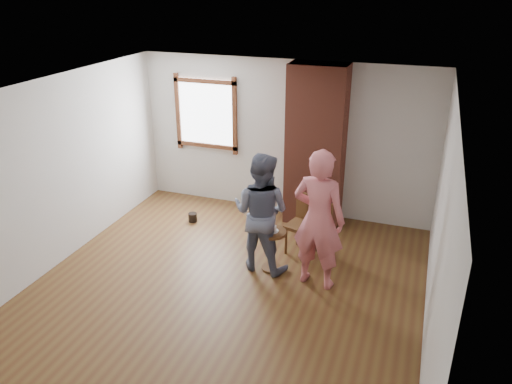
# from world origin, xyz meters

# --- Properties ---
(ground) EXTENTS (5.50, 5.50, 0.00)m
(ground) POSITION_xyz_m (0.00, 0.00, 0.00)
(ground) COLOR brown
(ground) RESTS_ON ground
(room_shell) EXTENTS (5.04, 5.52, 2.62)m
(room_shell) POSITION_xyz_m (-0.06, 0.61, 1.81)
(room_shell) COLOR silver
(room_shell) RESTS_ON ground
(brick_chimney) EXTENTS (0.90, 0.50, 2.60)m
(brick_chimney) POSITION_xyz_m (0.60, 2.50, 1.30)
(brick_chimney) COLOR brown
(brick_chimney) RESTS_ON ground
(stoneware_crock) EXTENTS (0.40, 0.40, 0.40)m
(stoneware_crock) POSITION_xyz_m (-0.44, 2.40, 0.20)
(stoneware_crock) COLOR tan
(stoneware_crock) RESTS_ON ground
(dark_pot) EXTENTS (0.19, 0.19, 0.15)m
(dark_pot) POSITION_xyz_m (-1.28, 1.77, 0.07)
(dark_pot) COLOR black
(dark_pot) RESTS_ON ground
(dining_chair_left) EXTENTS (0.50, 0.50, 0.88)m
(dining_chair_left) POSITION_xyz_m (0.72, 1.46, 0.49)
(dining_chair_left) COLOR brown
(dining_chair_left) RESTS_ON ground
(dining_chair_right) EXTENTS (0.39, 0.39, 0.82)m
(dining_chair_right) POSITION_xyz_m (0.93, 1.37, 0.46)
(dining_chair_right) COLOR brown
(dining_chair_right) RESTS_ON ground
(side_table) EXTENTS (0.40, 0.40, 0.60)m
(side_table) POSITION_xyz_m (0.42, 0.81, 0.40)
(side_table) COLOR brown
(side_table) RESTS_ON ground
(cake_plate) EXTENTS (0.18, 0.18, 0.01)m
(cake_plate) POSITION_xyz_m (0.42, 0.81, 0.60)
(cake_plate) COLOR white
(cake_plate) RESTS_ON side_table
(cake_slice) EXTENTS (0.08, 0.07, 0.06)m
(cake_slice) POSITION_xyz_m (0.43, 0.81, 0.64)
(cake_slice) COLOR white
(cake_slice) RESTS_ON cake_plate
(man) EXTENTS (0.90, 0.74, 1.69)m
(man) POSITION_xyz_m (0.26, 0.83, 0.85)
(man) COLOR #151F3C
(man) RESTS_ON ground
(person_pink) EXTENTS (0.74, 0.54, 1.89)m
(person_pink) POSITION_xyz_m (1.08, 0.68, 0.95)
(person_pink) COLOR #D56A71
(person_pink) RESTS_ON ground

